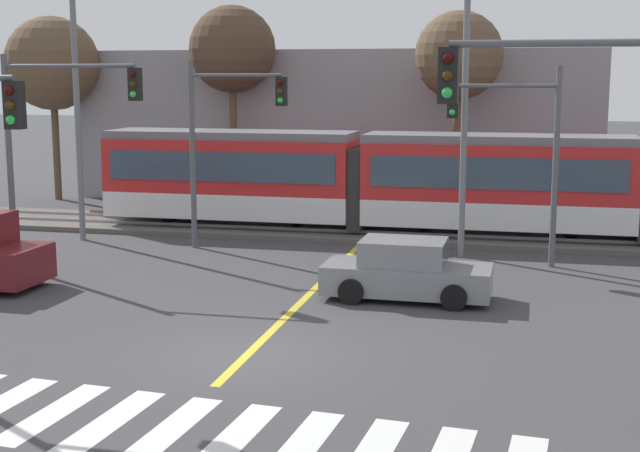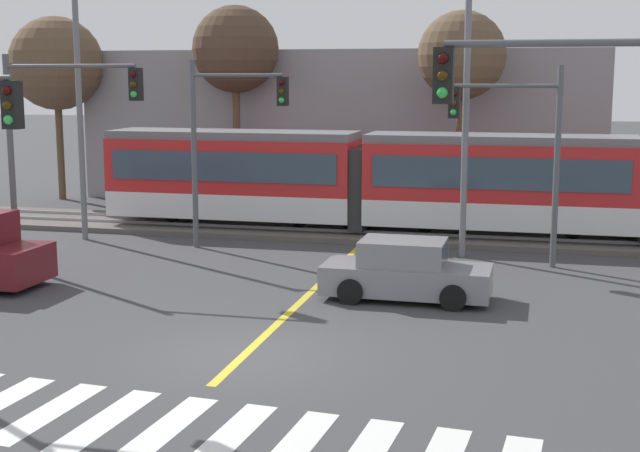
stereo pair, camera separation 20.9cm
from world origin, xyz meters
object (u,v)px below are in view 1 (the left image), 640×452
light_rail_tram (497,181)px  bare_tree_far_west (52,64)px  bare_tree_east (459,56)px  sedan_crossing (406,272)px  traffic_light_far_right (518,138)px  street_lamp_west (82,97)px  traffic_light_far_left (223,127)px  street_lamp_centre (470,82)px  bare_tree_west (232,50)px  traffic_light_near_right (592,160)px  traffic_light_mid_left (52,126)px

light_rail_tram → bare_tree_far_west: bare_tree_far_west is taller
bare_tree_east → sedan_crossing: bearing=-90.4°
traffic_light_far_right → bare_tree_far_west: 22.89m
bare_tree_far_west → bare_tree_east: (18.05, -0.99, 0.22)m
traffic_light_far_right → street_lamp_west: bearing=176.7°
light_rail_tram → traffic_light_far_left: 9.45m
light_rail_tram → street_lamp_centre: (-0.80, -3.12, 3.34)m
bare_tree_west → bare_tree_east: size_ratio=1.05×
street_lamp_west → bare_tree_far_west: bearing=124.5°
sedan_crossing → traffic_light_near_right: (3.87, -7.19, 3.56)m
traffic_light_far_right → traffic_light_far_left: bearing=177.3°
street_lamp_west → bare_tree_far_west: size_ratio=1.05×
traffic_light_far_right → sedan_crossing: bearing=-118.1°
sedan_crossing → traffic_light_far_left: (-6.65, 5.23, 3.26)m
light_rail_tram → traffic_light_mid_left: traffic_light_mid_left is taller
street_lamp_west → traffic_light_far_left: bearing=-4.6°
traffic_light_far_right → traffic_light_near_right: size_ratio=0.92×
street_lamp_centre → traffic_light_near_right: bearing=-77.8°
traffic_light_far_left → bare_tree_west: bearing=106.9°
light_rail_tram → bare_tree_east: bare_tree_east is taller
bare_tree_west → light_rail_tram: bearing=-27.2°
bare_tree_far_west → traffic_light_far_right: bearing=-25.6°
traffic_light_far_right → bare_tree_east: bearing=105.6°
traffic_light_far_left → traffic_light_near_right: bearing=-49.8°
street_lamp_centre → bare_tree_east: bearing=97.1°
traffic_light_mid_left → street_lamp_west: 4.83m
traffic_light_mid_left → street_lamp_centre: 12.33m
light_rail_tram → street_lamp_centre: 4.64m
traffic_light_far_right → traffic_light_near_right: 12.07m
traffic_light_far_left → bare_tree_east: 11.05m
traffic_light_near_right → bare_tree_west: bare_tree_west is taller
sedan_crossing → bare_tree_west: (-9.52, 14.69, 5.94)m
traffic_light_far_left → traffic_light_far_right: 9.23m
traffic_light_near_right → bare_tree_west: (-13.39, 21.88, 2.38)m
traffic_light_near_right → bare_tree_west: bearing=121.5°
traffic_light_mid_left → traffic_light_near_right: size_ratio=0.97×
street_lamp_centre → bare_tree_west: bearing=139.8°
light_rail_tram → traffic_light_far_left: size_ratio=4.61×
traffic_light_far_right → bare_tree_far_west: bearing=154.4°
bare_tree_far_west → bare_tree_west: bearing=0.2°
traffic_light_near_right → bare_tree_far_west: size_ratio=0.78×
street_lamp_west → bare_tree_far_west: street_lamp_west is taller
traffic_light_near_right → street_lamp_west: 20.24m
traffic_light_mid_left → bare_tree_east: size_ratio=0.76×
traffic_light_far_left → street_lamp_centre: 7.87m
sedan_crossing → traffic_light_far_right: bearing=61.9°
sedan_crossing → bare_tree_east: (0.09, 13.67, 5.61)m
street_lamp_centre → bare_tree_far_west: (-19.03, 8.93, 0.71)m
bare_tree_far_west → traffic_light_far_left: bearing=-39.8°
traffic_light_mid_left → bare_tree_far_west: size_ratio=0.75×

